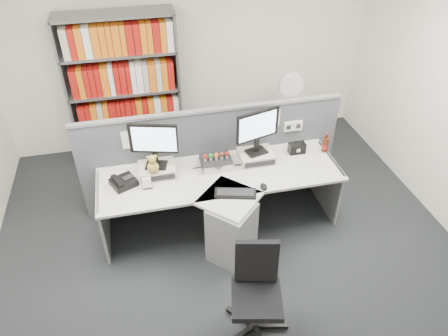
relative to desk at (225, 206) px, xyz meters
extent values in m
plane|color=#262A2D|center=(0.00, -0.60, -0.46)|extent=(5.50, 5.50, 0.00)
cube|color=white|center=(0.00, 2.15, 0.89)|extent=(5.00, 0.04, 2.70)
cube|color=white|center=(0.00, -0.60, 2.24)|extent=(5.00, 5.50, 0.04)
cube|color=#4E5058|center=(0.00, 0.65, 0.17)|extent=(3.00, 0.05, 1.25)
cube|color=gray|center=(0.00, 0.65, 0.80)|extent=(3.00, 0.07, 0.03)
cube|color=white|center=(0.95, 0.62, 0.49)|extent=(0.22, 0.04, 0.12)
cube|color=white|center=(-0.90, 0.63, 0.59)|extent=(0.16, 0.00, 0.22)
cube|color=white|center=(-0.50, 0.63, 0.59)|extent=(0.16, 0.00, 0.22)
cube|color=white|center=(0.70, 0.63, 0.59)|extent=(0.16, 0.00, 0.22)
cube|color=beige|center=(0.00, 0.22, 0.25)|extent=(2.60, 0.80, 0.03)
cube|color=beige|center=(0.00, -0.18, 0.25)|extent=(0.74, 0.74, 0.03)
cube|color=gray|center=(0.00, -0.30, -0.11)|extent=(0.57, 0.57, 0.69)
cube|color=gray|center=(-1.28, 0.22, -0.10)|extent=(0.03, 0.70, 0.72)
cube|color=gray|center=(1.28, 0.22, -0.10)|extent=(0.03, 0.70, 0.72)
cube|color=gray|center=(0.00, 0.58, -0.11)|extent=(2.50, 0.02, 0.45)
cube|color=#BCB19C|center=(-0.66, 0.38, 0.31)|extent=(0.38, 0.30, 0.10)
cube|color=black|center=(-0.66, 0.23, 0.31)|extent=(0.34, 0.01, 0.06)
cube|color=#BCB19C|center=(0.44, 0.38, 0.31)|extent=(0.38, 0.30, 0.10)
cube|color=black|center=(0.44, 0.23, 0.31)|extent=(0.34, 0.01, 0.06)
cube|color=black|center=(-0.66, 0.38, 0.37)|extent=(0.25, 0.21, 0.02)
cube|color=black|center=(-0.66, 0.38, 0.46)|extent=(0.06, 0.04, 0.18)
cube|color=black|center=(-0.66, 0.38, 0.71)|extent=(0.49, 0.17, 0.33)
cube|color=#C3E1FF|center=(-0.65, 0.37, 0.71)|extent=(0.43, 0.13, 0.28)
cube|color=black|center=(0.44, 0.38, 0.37)|extent=(0.26, 0.22, 0.02)
cube|color=black|center=(0.44, 0.38, 0.46)|extent=(0.06, 0.04, 0.18)
cube|color=black|center=(0.44, 0.38, 0.71)|extent=(0.49, 0.17, 0.33)
cube|color=#C3E1FF|center=(0.44, 0.37, 0.71)|extent=(0.44, 0.13, 0.28)
cube|color=black|center=(-0.01, 0.39, 0.31)|extent=(0.33, 0.29, 0.09)
cube|color=silver|center=(-0.01, 0.24, 0.31)|extent=(0.33, 0.01, 0.08)
cylinder|color=#BCB19C|center=(-0.13, 0.37, 0.37)|extent=(0.03, 0.03, 0.03)
sphere|color=#A5140F|center=(-0.13, 0.37, 0.41)|extent=(0.05, 0.05, 0.05)
cylinder|color=#BCB19C|center=(-0.07, 0.37, 0.37)|extent=(0.03, 0.03, 0.03)
sphere|color=#19721E|center=(-0.07, 0.37, 0.41)|extent=(0.05, 0.05, 0.05)
cylinder|color=#BCB19C|center=(-0.01, 0.37, 0.37)|extent=(0.03, 0.03, 0.03)
sphere|color=orange|center=(-0.01, 0.37, 0.41)|extent=(0.05, 0.05, 0.05)
cylinder|color=#BCB19C|center=(0.05, 0.37, 0.37)|extent=(0.03, 0.03, 0.03)
sphere|color=#593319|center=(0.05, 0.37, 0.41)|extent=(0.05, 0.05, 0.05)
cylinder|color=#BCB19C|center=(0.11, 0.37, 0.37)|extent=(0.03, 0.03, 0.03)
sphere|color=#A5140F|center=(0.11, 0.37, 0.41)|extent=(0.05, 0.05, 0.05)
cube|color=black|center=(0.07, -0.14, 0.28)|extent=(0.44, 0.26, 0.02)
cube|color=black|center=(0.07, -0.14, 0.29)|extent=(0.39, 0.20, 0.01)
ellipsoid|color=black|center=(0.38, -0.11, 0.28)|extent=(0.07, 0.11, 0.04)
cube|color=black|center=(-1.01, 0.27, 0.30)|extent=(0.31, 0.30, 0.07)
cube|color=black|center=(-1.07, 0.24, 0.35)|extent=(0.13, 0.20, 0.04)
cube|color=black|center=(-0.96, 0.29, 0.33)|extent=(0.13, 0.11, 0.01)
cube|color=black|center=(-0.78, 0.17, 0.27)|extent=(0.10, 0.06, 0.02)
cube|color=white|center=(-0.78, 0.15, 0.33)|extent=(0.09, 0.04, 0.10)
cube|color=white|center=(-0.78, 0.19, 0.33)|extent=(0.09, 0.04, 0.10)
sphere|color=#A18C35|center=(-0.70, 0.28, 0.42)|extent=(0.12, 0.12, 0.12)
sphere|color=#A18C35|center=(-0.70, 0.28, 0.53)|extent=(0.08, 0.08, 0.08)
sphere|color=#A18C35|center=(-0.74, 0.28, 0.56)|extent=(0.03, 0.03, 0.03)
sphere|color=#A18C35|center=(-0.66, 0.28, 0.56)|extent=(0.03, 0.03, 0.03)
cube|color=black|center=(0.94, 0.41, 0.33)|extent=(0.19, 0.10, 0.12)
cylinder|color=#3F190A|center=(1.26, 0.37, 0.35)|extent=(0.07, 0.07, 0.18)
cylinder|color=#A5140F|center=(1.26, 0.37, 0.33)|extent=(0.07, 0.07, 0.05)
cylinder|color=#3F190A|center=(1.26, 0.37, 0.47)|extent=(0.03, 0.03, 0.05)
cylinder|color=#A5140F|center=(1.26, 0.37, 0.50)|extent=(0.03, 0.03, 0.01)
cube|color=slate|center=(-1.59, 1.85, 0.54)|extent=(0.03, 0.40, 2.00)
cube|color=slate|center=(-0.21, 1.85, 0.54)|extent=(0.03, 0.40, 2.00)
cube|color=slate|center=(-0.90, 2.04, 0.54)|extent=(1.40, 0.02, 2.00)
cube|color=slate|center=(-0.90, 1.85, -0.44)|extent=(1.38, 0.40, 0.03)
cube|color=slate|center=(-0.90, 1.85, 0.06)|extent=(1.38, 0.40, 0.03)
cube|color=slate|center=(-0.90, 1.85, 0.56)|extent=(1.38, 0.40, 0.03)
cube|color=slate|center=(-0.90, 1.85, 1.06)|extent=(1.38, 0.40, 0.03)
cube|color=slate|center=(-0.90, 1.85, 1.52)|extent=(1.38, 0.40, 0.03)
cube|color=#A5140F|center=(-0.90, 1.82, -0.24)|extent=(1.24, 0.28, 0.36)
cube|color=orange|center=(-0.90, 1.82, 0.26)|extent=(1.24, 0.28, 0.36)
cube|color=#BCB19C|center=(-0.90, 1.82, 0.76)|extent=(1.24, 0.28, 0.36)
cube|color=white|center=(-0.90, 1.82, 1.26)|extent=(1.24, 0.28, 0.36)
cube|color=slate|center=(1.20, 1.40, -0.11)|extent=(0.45, 0.60, 0.70)
cube|color=black|center=(1.20, 1.10, 0.06)|extent=(0.40, 0.02, 0.28)
cube|color=black|center=(1.20, 1.10, -0.26)|extent=(0.40, 0.02, 0.28)
cylinder|color=white|center=(1.20, 1.40, 0.26)|extent=(0.19, 0.19, 0.03)
cylinder|color=white|center=(1.20, 1.40, 0.37)|extent=(0.03, 0.03, 0.19)
cylinder|color=white|center=(1.20, 1.38, 0.63)|extent=(0.32, 0.05, 0.32)
cylinder|color=silver|center=(1.20, 1.41, 0.63)|extent=(0.32, 0.04, 0.32)
cylinder|color=silver|center=(-0.01, -1.18, -0.22)|extent=(0.05, 0.05, 0.37)
cube|color=black|center=(-0.01, -1.18, -0.02)|extent=(0.51, 0.51, 0.06)
cube|color=black|center=(0.04, -1.00, 0.24)|extent=(0.38, 0.18, 0.43)
cube|color=black|center=(0.16, -1.22, -0.41)|extent=(0.28, 0.11, 0.04)
cylinder|color=black|center=(0.26, -1.25, -0.43)|extent=(0.05, 0.05, 0.03)
cube|color=black|center=(0.08, -1.04, -0.41)|extent=(0.18, 0.26, 0.04)
cylinder|color=black|center=(0.14, -0.95, -0.43)|extent=(0.05, 0.05, 0.03)
cube|color=black|center=(-0.11, -1.06, -0.41)|extent=(0.22, 0.24, 0.04)
cylinder|color=black|center=(-0.19, -0.97, -0.43)|extent=(0.05, 0.05, 0.03)
cube|color=black|center=(-0.16, -1.25, -0.41)|extent=(0.27, 0.15, 0.04)
camera|label=1|loc=(-0.77, -3.24, 3.01)|focal=33.62mm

